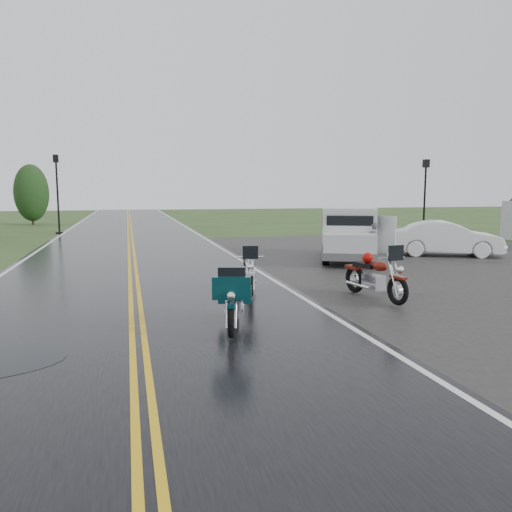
% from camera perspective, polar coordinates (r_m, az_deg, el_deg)
% --- Properties ---
extents(ground, '(120.00, 120.00, 0.00)m').
position_cam_1_polar(ground, '(9.63, -13.41, -7.96)').
color(ground, '#2D471E').
rests_on(ground, ground).
extents(road, '(8.00, 100.00, 0.04)m').
position_cam_1_polar(road, '(19.46, -14.00, -0.17)').
color(road, black).
rests_on(road, ground).
extents(parking_pad, '(14.00, 24.00, 0.03)m').
position_cam_1_polar(parking_pad, '(18.28, 23.18, -1.05)').
color(parking_pad, black).
rests_on(parking_pad, ground).
extents(motorcycle_red, '(1.14, 2.28, 1.29)m').
position_cam_1_polar(motorcycle_red, '(11.18, 15.93, -2.53)').
color(motorcycle_red, '#5C130A').
rests_on(motorcycle_red, ground).
extents(motorcycle_teal, '(1.23, 2.15, 1.20)m').
position_cam_1_polar(motorcycle_teal, '(8.40, -2.83, -5.80)').
color(motorcycle_teal, '#042D34').
rests_on(motorcycle_teal, ground).
extents(motorcycle_silver, '(1.11, 2.11, 1.18)m').
position_cam_1_polar(motorcycle_silver, '(11.56, -0.63, -2.17)').
color(motorcycle_silver, '#A6ABAE').
rests_on(motorcycle_silver, ground).
extents(van_white, '(3.72, 5.39, 1.98)m').
position_cam_1_polar(van_white, '(16.99, 8.04, 2.20)').
color(van_white, silver).
rests_on(van_white, ground).
extents(person_at_van, '(0.64, 0.56, 1.47)m').
position_cam_1_polar(person_at_van, '(17.14, 13.18, 1.26)').
color(person_at_van, '#48474C').
rests_on(person_at_van, ground).
extents(sedan_white, '(4.28, 2.98, 1.34)m').
position_cam_1_polar(sedan_white, '(20.70, 20.92, 1.81)').
color(sedan_white, white).
rests_on(sedan_white, ground).
extents(lamp_post_far_left, '(0.40, 0.40, 4.68)m').
position_cam_1_polar(lamp_post_far_left, '(31.73, -21.73, 6.59)').
color(lamp_post_far_left, black).
rests_on(lamp_post_far_left, ground).
extents(lamp_post_far_right, '(0.35, 0.35, 4.09)m').
position_cam_1_polar(lamp_post_far_right, '(25.89, 18.70, 6.00)').
color(lamp_post_far_right, black).
rests_on(lamp_post_far_right, ground).
extents(tree_left_far, '(2.50, 2.50, 3.85)m').
position_cam_1_polar(tree_left_far, '(41.03, -24.25, 5.96)').
color(tree_left_far, '#1E3D19').
rests_on(tree_left_far, ground).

